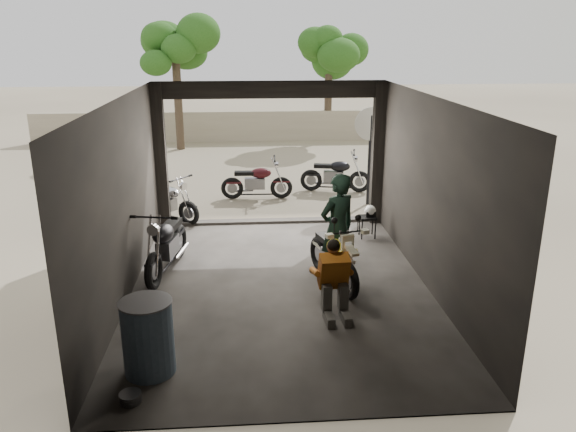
{
  "coord_description": "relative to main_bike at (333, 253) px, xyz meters",
  "views": [
    {
      "loc": [
        -0.52,
        -8.72,
        4.14
      ],
      "look_at": [
        0.18,
        0.6,
        1.1
      ],
      "focal_mm": 35.0,
      "sensor_mm": 36.0,
      "label": 1
    }
  ],
  "objects": [
    {
      "name": "oil_drum",
      "position": [
        -2.74,
        -2.52,
        -0.07
      ],
      "size": [
        0.85,
        0.85,
        1.0
      ],
      "primitive_type": "cylinder",
      "rotation": [
        0.0,
        0.0,
        -0.43
      ],
      "color": "#435A71",
      "rests_on": "ground"
    },
    {
      "name": "ground",
      "position": [
        -0.92,
        -0.15,
        -0.57
      ],
      "size": [
        80.0,
        80.0,
        0.0
      ],
      "primitive_type": "plane",
      "color": "#7A6D56",
      "rests_on": "ground"
    },
    {
      "name": "outside_bike_b",
      "position": [
        -1.2,
        5.38,
        -0.02
      ],
      "size": [
        1.65,
        0.72,
        1.1
      ],
      "primitive_type": null,
      "rotation": [
        0.0,
        0.0,
        1.54
      ],
      "color": "#400F14",
      "rests_on": "ground"
    },
    {
      "name": "garage",
      "position": [
        -0.92,
        0.39,
        0.71
      ],
      "size": [
        7.0,
        7.13,
        3.2
      ],
      "color": "#2D2B28",
      "rests_on": "ground"
    },
    {
      "name": "sign_post",
      "position": [
        1.61,
        4.66,
        1.1
      ],
      "size": [
        0.82,
        0.08,
        2.47
      ],
      "rotation": [
        0.0,
        0.0,
        -0.07
      ],
      "color": "black",
      "rests_on": "ground"
    },
    {
      "name": "left_bike",
      "position": [
        -2.92,
        0.7,
        0.06
      ],
      "size": [
        1.09,
        1.96,
        1.25
      ],
      "primitive_type": null,
      "rotation": [
        0.0,
        0.0,
        -0.18
      ],
      "color": "black",
      "rests_on": "ground"
    },
    {
      "name": "main_bike",
      "position": [
        0.0,
        0.0,
        0.0
      ],
      "size": [
        1.12,
        1.83,
        1.14
      ],
      "primitive_type": null,
      "rotation": [
        0.0,
        0.0,
        0.27
      ],
      "color": "beige",
      "rests_on": "ground"
    },
    {
      "name": "stool",
      "position": [
        1.08,
        2.23,
        -0.17
      ],
      "size": [
        0.34,
        0.34,
        0.47
      ],
      "rotation": [
        0.0,
        0.0,
        -0.3
      ],
      "color": "black",
      "rests_on": "ground"
    },
    {
      "name": "tree_right",
      "position": [
        1.88,
        13.85,
        2.99
      ],
      "size": [
        2.2,
        2.2,
        5.0
      ],
      "color": "#382B1E",
      "rests_on": "ground"
    },
    {
      "name": "rider",
      "position": [
        0.08,
        0.11,
        0.4
      ],
      "size": [
        0.84,
        0.75,
        1.94
      ],
      "primitive_type": "imported",
      "rotation": [
        0.0,
        0.0,
        3.66
      ],
      "color": "black",
      "rests_on": "ground"
    },
    {
      "name": "tree_left",
      "position": [
        -3.92,
        12.35,
        3.42
      ],
      "size": [
        2.2,
        2.2,
        5.6
      ],
      "color": "#382B1E",
      "rests_on": "ground"
    },
    {
      "name": "boundary_wall",
      "position": [
        -0.92,
        13.85,
        0.03
      ],
      "size": [
        18.0,
        0.3,
        1.2
      ],
      "primitive_type": "cube",
      "color": "gray",
      "rests_on": "ground"
    },
    {
      "name": "mechanic",
      "position": [
        -0.16,
        -1.23,
        0.01
      ],
      "size": [
        0.64,
        0.84,
        1.16
      ],
      "primitive_type": null,
      "rotation": [
        0.0,
        0.0,
        0.06
      ],
      "color": "#B86418",
      "rests_on": "ground"
    },
    {
      "name": "helmet",
      "position": [
        1.13,
        2.27,
        0.02
      ],
      "size": [
        0.33,
        0.33,
        0.23
      ],
      "primitive_type": "ellipsoid",
      "rotation": [
        0.0,
        0.0,
        0.43
      ],
      "color": "white",
      "rests_on": "stool"
    },
    {
      "name": "outside_bike_c",
      "position": [
        0.97,
        5.93,
        -0.0
      ],
      "size": [
        1.77,
        1.0,
        1.13
      ],
      "primitive_type": null,
      "rotation": [
        0.0,
        0.0,
        1.38
      ],
      "color": "black",
      "rests_on": "ground"
    },
    {
      "name": "outside_bike_a",
      "position": [
        -3.3,
        3.71,
        -0.02
      ],
      "size": [
        1.71,
        1.49,
        1.1
      ],
      "primitive_type": null,
      "rotation": [
        0.0,
        0.0,
        0.94
      ],
      "color": "black",
      "rests_on": "ground"
    }
  ]
}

